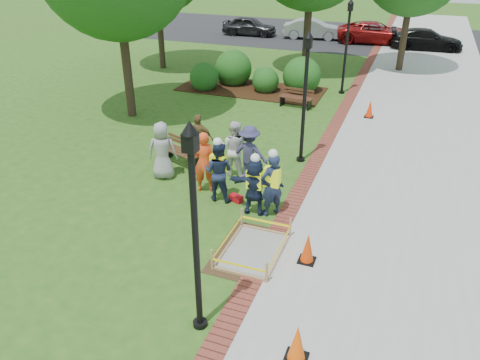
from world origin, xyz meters
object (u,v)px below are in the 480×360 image
at_px(cone_front, 297,344).
at_px(hivis_worker_a, 255,184).
at_px(lamp_near, 194,218).
at_px(hivis_worker_b, 272,183).
at_px(bench_near, 180,157).
at_px(wet_concrete_pad, 253,244).
at_px(hivis_worker_c, 218,170).

relative_size(cone_front, hivis_worker_a, 0.46).
bearing_deg(lamp_near, hivis_worker_b, 89.04).
bearing_deg(bench_near, lamp_near, -59.93).
height_order(wet_concrete_pad, cone_front, cone_front).
bearing_deg(bench_near, hivis_worker_c, -38.24).
distance_m(wet_concrete_pad, hivis_worker_a, 1.91).
distance_m(bench_near, hivis_worker_a, 3.88).
xyz_separation_m(cone_front, hivis_worker_b, (-1.89, 4.56, 0.56)).
distance_m(bench_near, hivis_worker_c, 2.72).
relative_size(hivis_worker_a, hivis_worker_b, 0.92).
distance_m(cone_front, hivis_worker_b, 4.97).
bearing_deg(hivis_worker_b, hivis_worker_a, -168.06).
height_order(wet_concrete_pad, hivis_worker_c, hivis_worker_c).
distance_m(lamp_near, hivis_worker_c, 5.16).
distance_m(wet_concrete_pad, lamp_near, 3.44).
xyz_separation_m(wet_concrete_pad, lamp_near, (-0.19, -2.60, 2.25)).
relative_size(bench_near, hivis_worker_b, 0.86).
xyz_separation_m(hivis_worker_a, hivis_worker_b, (0.45, 0.09, 0.07)).
xyz_separation_m(cone_front, lamp_near, (-1.97, 0.15, 2.09)).
bearing_deg(hivis_worker_c, bench_near, 141.76).
bearing_deg(cone_front, hivis_worker_c, 126.32).
bearing_deg(cone_front, lamp_near, 175.56).
relative_size(hivis_worker_a, hivis_worker_c, 0.93).
relative_size(lamp_near, hivis_worker_a, 2.39).
bearing_deg(lamp_near, bench_near, 120.07).
distance_m(wet_concrete_pad, hivis_worker_b, 1.95).
bearing_deg(wet_concrete_pad, hivis_worker_b, 93.58).
xyz_separation_m(bench_near, hivis_worker_a, (3.28, -1.99, 0.61)).
relative_size(wet_concrete_pad, hivis_worker_c, 1.21).
xyz_separation_m(bench_near, hivis_worker_b, (3.72, -1.90, 0.68)).
relative_size(wet_concrete_pad, lamp_near, 0.54).
distance_m(cone_front, lamp_near, 2.87).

